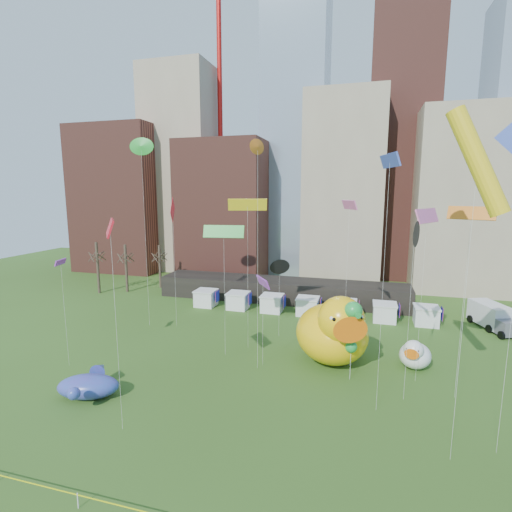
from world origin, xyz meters
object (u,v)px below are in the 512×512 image
(whale_inflatable, at_px, (89,385))
(seahorse_purple, at_px, (353,325))
(small_duck, at_px, (415,354))
(big_duck, at_px, (333,331))
(box_truck, at_px, (493,317))
(seahorse_green, at_px, (352,323))

(whale_inflatable, bearing_deg, seahorse_purple, 13.03)
(whale_inflatable, bearing_deg, small_duck, 9.08)
(big_duck, bearing_deg, box_truck, 17.05)
(box_truck, bearing_deg, seahorse_green, -151.69)
(small_duck, distance_m, box_truck, 17.68)
(seahorse_green, bearing_deg, seahorse_purple, 67.52)
(small_duck, bearing_deg, big_duck, -156.34)
(whale_inflatable, height_order, box_truck, box_truck)
(small_duck, xyz_separation_m, seahorse_green, (-5.80, -4.03, 3.93))
(seahorse_purple, xyz_separation_m, whale_inflatable, (-20.48, -11.70, -3.04))
(small_duck, relative_size, whale_inflatable, 0.68)
(big_duck, distance_m, box_truck, 23.69)
(small_duck, bearing_deg, whale_inflatable, -137.75)
(small_duck, height_order, seahorse_purple, seahorse_purple)
(box_truck, bearing_deg, seahorse_purple, -156.89)
(big_duck, distance_m, seahorse_purple, 1.91)
(seahorse_green, height_order, seahorse_purple, seahorse_green)
(small_duck, height_order, seahorse_green, seahorse_green)
(big_duck, relative_size, small_duck, 2.42)
(small_duck, xyz_separation_m, whale_inflatable, (-26.28, -12.70, -0.40))
(big_duck, bearing_deg, small_duck, -15.70)
(seahorse_green, distance_m, box_truck, 24.77)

